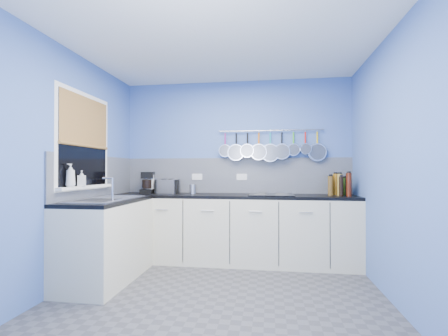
% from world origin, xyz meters
% --- Properties ---
extents(floor, '(3.20, 3.00, 0.02)m').
position_xyz_m(floor, '(0.00, 0.00, -0.01)').
color(floor, '#47474C').
rests_on(floor, ground).
extents(ceiling, '(3.20, 3.00, 0.02)m').
position_xyz_m(ceiling, '(0.00, 0.00, 2.51)').
color(ceiling, white).
rests_on(ceiling, ground).
extents(wall_back, '(3.20, 0.02, 2.50)m').
position_xyz_m(wall_back, '(0.00, 1.51, 1.25)').
color(wall_back, '#4969B5').
rests_on(wall_back, ground).
extents(wall_front, '(3.20, 0.02, 2.50)m').
position_xyz_m(wall_front, '(0.00, -1.51, 1.25)').
color(wall_front, '#4969B5').
rests_on(wall_front, ground).
extents(wall_left, '(0.02, 3.00, 2.50)m').
position_xyz_m(wall_left, '(-1.61, 0.00, 1.25)').
color(wall_left, '#4969B5').
rests_on(wall_left, ground).
extents(wall_right, '(0.02, 3.00, 2.50)m').
position_xyz_m(wall_right, '(1.61, 0.00, 1.25)').
color(wall_right, '#4969B5').
rests_on(wall_right, ground).
extents(backsplash_back, '(3.20, 0.02, 0.50)m').
position_xyz_m(backsplash_back, '(0.00, 1.49, 1.15)').
color(backsplash_back, gray).
rests_on(backsplash_back, wall_back).
extents(backsplash_left, '(0.02, 1.80, 0.50)m').
position_xyz_m(backsplash_left, '(-1.59, 0.60, 1.15)').
color(backsplash_left, gray).
rests_on(backsplash_left, wall_left).
extents(cabinet_run_back, '(3.20, 0.60, 0.86)m').
position_xyz_m(cabinet_run_back, '(0.00, 1.20, 0.43)').
color(cabinet_run_back, beige).
rests_on(cabinet_run_back, ground).
extents(worktop_back, '(3.20, 0.60, 0.04)m').
position_xyz_m(worktop_back, '(0.00, 1.20, 0.88)').
color(worktop_back, black).
rests_on(worktop_back, cabinet_run_back).
extents(cabinet_run_left, '(0.60, 1.20, 0.86)m').
position_xyz_m(cabinet_run_left, '(-1.30, 0.30, 0.43)').
color(cabinet_run_left, beige).
rests_on(cabinet_run_left, ground).
extents(worktop_left, '(0.60, 1.20, 0.04)m').
position_xyz_m(worktop_left, '(-1.30, 0.30, 0.88)').
color(worktop_left, black).
rests_on(worktop_left, cabinet_run_left).
extents(window_frame, '(0.01, 1.00, 1.10)m').
position_xyz_m(window_frame, '(-1.58, 0.30, 1.55)').
color(window_frame, white).
rests_on(window_frame, wall_left).
extents(window_glass, '(0.01, 0.90, 1.00)m').
position_xyz_m(window_glass, '(-1.57, 0.30, 1.55)').
color(window_glass, black).
rests_on(window_glass, wall_left).
extents(bamboo_blind, '(0.01, 0.90, 0.55)m').
position_xyz_m(bamboo_blind, '(-1.56, 0.30, 1.77)').
color(bamboo_blind, brown).
rests_on(bamboo_blind, wall_left).
extents(window_sill, '(0.10, 0.98, 0.03)m').
position_xyz_m(window_sill, '(-1.55, 0.30, 1.04)').
color(window_sill, white).
rests_on(window_sill, wall_left).
extents(sink_unit, '(0.50, 0.95, 0.01)m').
position_xyz_m(sink_unit, '(-1.30, 0.30, 0.90)').
color(sink_unit, silver).
rests_on(sink_unit, worktop_left).
extents(mixer_tap, '(0.12, 0.08, 0.26)m').
position_xyz_m(mixer_tap, '(-1.14, 0.12, 1.03)').
color(mixer_tap, silver).
rests_on(mixer_tap, worktop_left).
extents(socket_left, '(0.15, 0.01, 0.09)m').
position_xyz_m(socket_left, '(-0.55, 1.48, 1.13)').
color(socket_left, white).
rests_on(socket_left, backsplash_back).
extents(socket_right, '(0.15, 0.01, 0.09)m').
position_xyz_m(socket_right, '(0.10, 1.48, 1.13)').
color(socket_right, white).
rests_on(socket_right, backsplash_back).
extents(pot_rail, '(1.45, 0.02, 0.02)m').
position_xyz_m(pot_rail, '(0.50, 1.45, 1.78)').
color(pot_rail, silver).
rests_on(pot_rail, wall_back).
extents(soap_bottle_a, '(0.11, 0.11, 0.24)m').
position_xyz_m(soap_bottle_a, '(-1.53, -0.01, 1.17)').
color(soap_bottle_a, white).
rests_on(soap_bottle_a, window_sill).
extents(soap_bottle_b, '(0.10, 0.10, 0.17)m').
position_xyz_m(soap_bottle_b, '(-1.53, 0.18, 1.14)').
color(soap_bottle_b, white).
rests_on(soap_bottle_b, window_sill).
extents(paper_towel, '(0.14, 0.14, 0.26)m').
position_xyz_m(paper_towel, '(-1.20, 1.30, 1.03)').
color(paper_towel, white).
rests_on(paper_towel, worktop_back).
extents(coffee_maker, '(0.18, 0.20, 0.30)m').
position_xyz_m(coffee_maker, '(-1.22, 1.26, 1.05)').
color(coffee_maker, black).
rests_on(coffee_maker, worktop_back).
extents(toaster, '(0.33, 0.22, 0.19)m').
position_xyz_m(toaster, '(-0.94, 1.30, 1.00)').
color(toaster, silver).
rests_on(toaster, worktop_back).
extents(canister, '(0.11, 0.11, 0.13)m').
position_xyz_m(canister, '(-0.55, 1.23, 0.96)').
color(canister, silver).
rests_on(canister, worktop_back).
extents(hob, '(0.57, 0.50, 0.01)m').
position_xyz_m(hob, '(0.51, 1.16, 0.91)').
color(hob, black).
rests_on(hob, worktop_back).
extents(pan_0, '(0.18, 0.06, 0.37)m').
position_xyz_m(pan_0, '(-0.13, 1.44, 1.60)').
color(pan_0, silver).
rests_on(pan_0, pot_rail).
extents(pan_1, '(0.23, 0.09, 0.42)m').
position_xyz_m(pan_1, '(0.02, 1.44, 1.57)').
color(pan_1, silver).
rests_on(pan_1, pot_rail).
extents(pan_2, '(0.19, 0.13, 0.38)m').
position_xyz_m(pan_2, '(0.18, 1.44, 1.59)').
color(pan_2, silver).
rests_on(pan_2, pot_rail).
extents(pan_3, '(0.23, 0.11, 0.42)m').
position_xyz_m(pan_3, '(0.34, 1.44, 1.57)').
color(pan_3, silver).
rests_on(pan_3, pot_rail).
extents(pan_4, '(0.25, 0.10, 0.44)m').
position_xyz_m(pan_4, '(0.50, 1.44, 1.56)').
color(pan_4, silver).
rests_on(pan_4, pot_rail).
extents(pan_5, '(0.22, 0.09, 0.41)m').
position_xyz_m(pan_5, '(0.66, 1.44, 1.57)').
color(pan_5, silver).
rests_on(pan_5, pot_rail).
extents(pan_6, '(0.17, 0.06, 0.36)m').
position_xyz_m(pan_6, '(0.82, 1.44, 1.60)').
color(pan_6, silver).
rests_on(pan_6, pot_rail).
extents(pan_7, '(0.15, 0.09, 0.34)m').
position_xyz_m(pan_7, '(0.98, 1.44, 1.61)').
color(pan_7, silver).
rests_on(pan_7, pot_rail).
extents(pan_8, '(0.24, 0.05, 0.43)m').
position_xyz_m(pan_8, '(1.14, 1.44, 1.57)').
color(pan_8, silver).
rests_on(pan_8, pot_rail).
extents(condiment_0, '(0.05, 0.05, 0.22)m').
position_xyz_m(condiment_0, '(1.46, 1.31, 1.01)').
color(condiment_0, '#3F721E').
rests_on(condiment_0, worktop_back).
extents(condiment_1, '(0.07, 0.07, 0.28)m').
position_xyz_m(condiment_1, '(1.35, 1.31, 1.04)').
color(condiment_1, '#8C5914').
rests_on(condiment_1, worktop_back).
extents(condiment_2, '(0.06, 0.06, 0.25)m').
position_xyz_m(condiment_2, '(1.29, 1.34, 1.02)').
color(condiment_2, '#265919').
rests_on(condiment_2, worktop_back).
extents(condiment_3, '(0.05, 0.05, 0.25)m').
position_xyz_m(condiment_3, '(1.47, 1.20, 1.03)').
color(condiment_3, black).
rests_on(condiment_3, worktop_back).
extents(condiment_4, '(0.07, 0.07, 0.28)m').
position_xyz_m(condiment_4, '(1.38, 1.21, 1.04)').
color(condiment_4, olive).
rests_on(condiment_4, worktop_back).
extents(condiment_5, '(0.07, 0.07, 0.25)m').
position_xyz_m(condiment_5, '(1.27, 1.24, 1.02)').
color(condiment_5, brown).
rests_on(condiment_5, worktop_back).
extents(condiment_6, '(0.06, 0.06, 0.29)m').
position_xyz_m(condiment_6, '(1.47, 1.12, 1.04)').
color(condiment_6, '#4C190C').
rests_on(condiment_6, worktop_back).
extents(condiment_7, '(0.05, 0.05, 0.25)m').
position_xyz_m(condiment_7, '(1.37, 1.11, 1.02)').
color(condiment_7, black).
rests_on(condiment_7, worktop_back).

